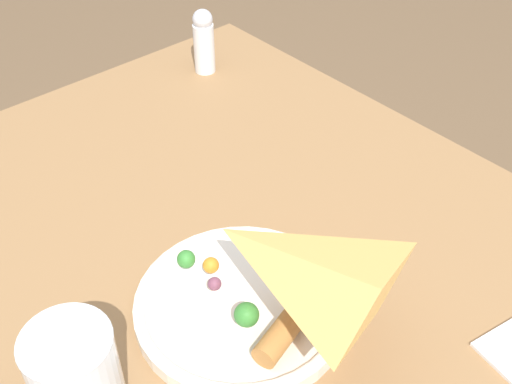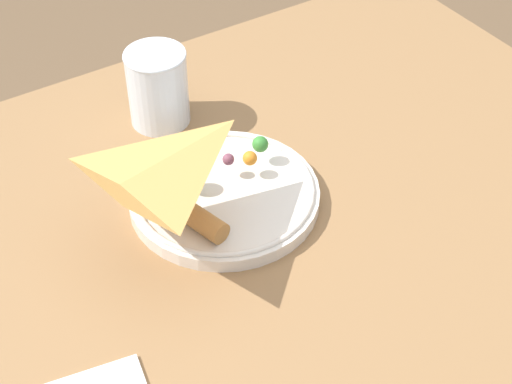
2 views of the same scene
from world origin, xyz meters
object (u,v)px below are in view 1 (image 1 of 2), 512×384
(plate_pizza, at_px, (239,300))
(dining_table, at_px, (291,377))
(salt_shaker, at_px, (204,41))
(milk_glass, at_px, (76,377))

(plate_pizza, bearing_deg, dining_table, -129.56)
(dining_table, distance_m, salt_shaker, 0.52)
(milk_glass, height_order, salt_shaker, salt_shaker)
(plate_pizza, relative_size, milk_glass, 2.21)
(dining_table, distance_m, plate_pizza, 0.15)
(plate_pizza, distance_m, salt_shaker, 0.48)
(milk_glass, bearing_deg, dining_table, -101.01)
(dining_table, relative_size, milk_glass, 11.04)
(salt_shaker, bearing_deg, milk_glass, 131.94)
(dining_table, relative_size, salt_shaker, 10.66)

